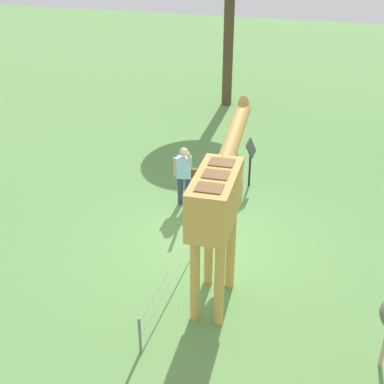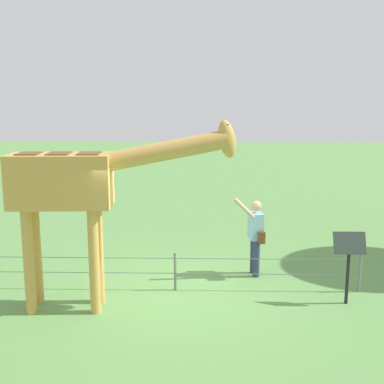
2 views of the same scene
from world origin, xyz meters
name	(u,v)px [view 1 (image 1 of 2)]	position (x,y,z in m)	size (l,w,h in m)	color
ground_plane	(203,243)	(0.00, 0.00, 0.00)	(60.00, 60.00, 0.00)	#60934C
giraffe	(219,195)	(-1.54, -0.71, 2.16)	(3.86, 0.78, 3.31)	gold
visitor	(184,173)	(1.60, 0.95, 0.90)	(0.66, 0.57, 1.69)	navy
info_sign	(251,154)	(3.11, -0.43, 0.95)	(0.56, 0.21, 1.32)	black
wire_fence	(199,227)	(0.00, 0.11, 0.40)	(7.05, 0.05, 0.75)	slate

